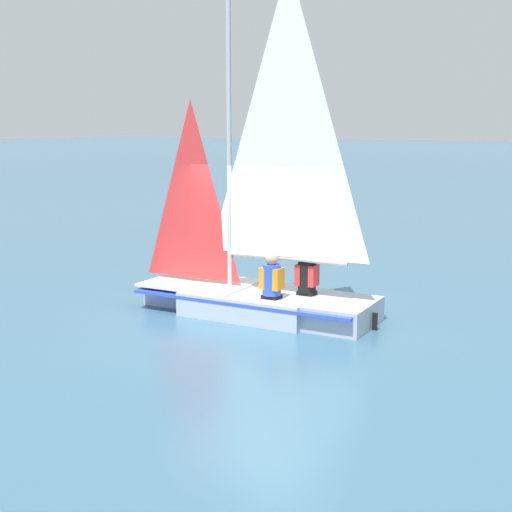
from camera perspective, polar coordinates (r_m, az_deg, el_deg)
ground_plane at (r=12.18m, az=0.00°, el=-4.62°), size 260.00×260.00×0.00m
sailboat_main at (r=11.98m, az=0.18°, el=-0.86°), size 1.91×4.23×5.75m
sailor_helm at (r=11.53m, az=1.26°, el=-2.32°), size 0.33×0.36×1.16m
sailor_crew at (r=11.80m, az=4.09°, el=-2.04°), size 0.33×0.36×1.16m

